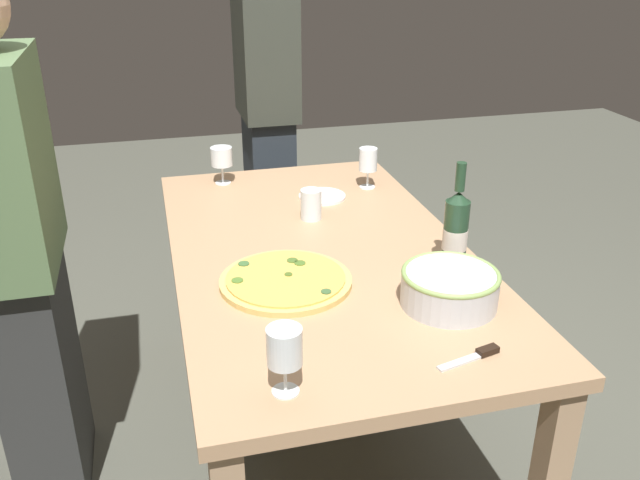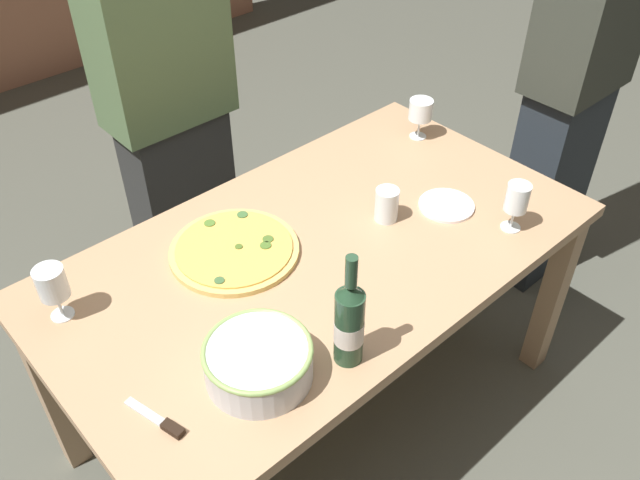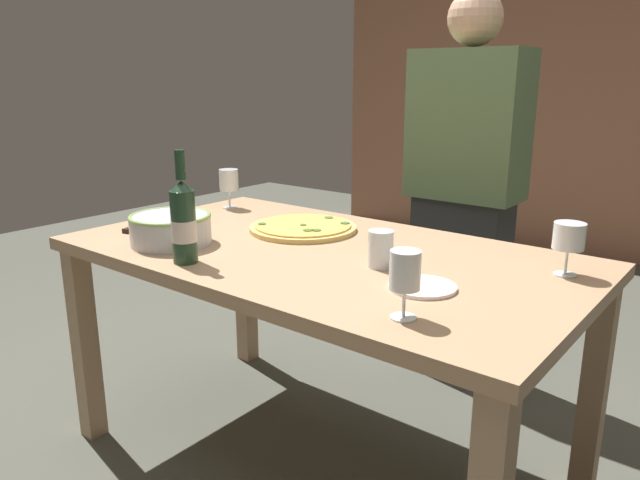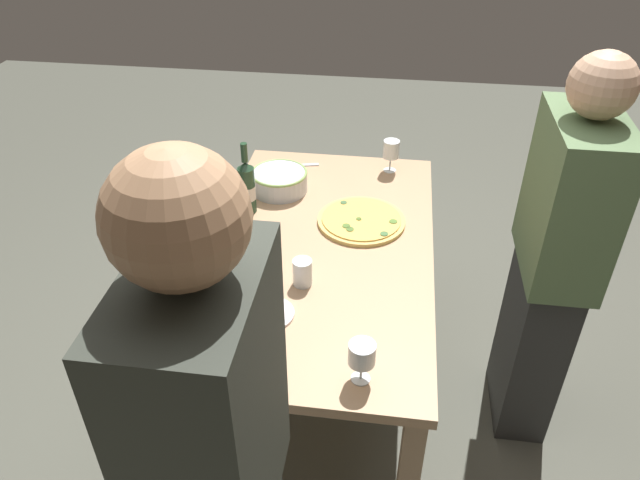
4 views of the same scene
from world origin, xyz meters
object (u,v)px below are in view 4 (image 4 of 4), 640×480
cup_amber (302,272)px  side_plate (269,313)px  wine_glass_by_bottle (362,354)px  person_guest_left (552,264)px  dining_table (320,265)px  pizza_knife (297,165)px  wine_glass_far_left (391,151)px  pizza (361,220)px  serving_bowl (279,180)px  wine_bottle (247,187)px  wine_glass_near_pizza (206,297)px

cup_amber → side_plate: cup_amber is taller
wine_glass_by_bottle → person_guest_left: person_guest_left is taller
dining_table → pizza_knife: bearing=-162.6°
wine_glass_far_left → dining_table: bearing=-20.4°
wine_glass_far_left → person_guest_left: 0.97m
pizza → person_guest_left: 0.78m
wine_glass_by_bottle → wine_glass_far_left: 1.34m
serving_bowl → side_plate: bearing=8.6°
dining_table → serving_bowl: size_ratio=6.19×
dining_table → wine_glass_by_bottle: 0.73m
wine_bottle → wine_glass_near_pizza: bearing=2.5°
pizza_knife → wine_glass_by_bottle: bearing=17.7°
wine_glass_far_left → wine_glass_near_pizza: bearing=-26.0°
dining_table → pizza: pizza is taller
serving_bowl → wine_glass_near_pizza: wine_glass_near_pizza is taller
dining_table → cup_amber: size_ratio=15.25×
wine_glass_by_bottle → dining_table: bearing=-162.0°
pizza → person_guest_left: bearing=70.9°
dining_table → cup_amber: bearing=-7.4°
pizza → serving_bowl: serving_bowl is taller
wine_glass_by_bottle → pizza: bearing=-175.5°
wine_glass_by_bottle → person_guest_left: bearing=132.7°
serving_bowl → pizza_knife: 0.25m
pizza → pizza_knife: (-0.46, -0.36, -0.00)m
wine_glass_near_pizza → cup_amber: size_ratio=1.49×
wine_glass_by_bottle → pizza_knife: (-1.33, -0.42, -0.10)m
wine_bottle → wine_glass_near_pizza: wine_bottle is taller
pizza_knife → cup_amber: bearing=11.0°
wine_bottle → side_plate: (0.65, 0.23, -0.12)m
pizza → wine_glass_far_left: (-0.48, 0.10, 0.10)m
cup_amber → person_guest_left: 0.93m
cup_amber → wine_bottle: bearing=-145.9°
dining_table → pizza: (-0.20, 0.15, 0.10)m
wine_glass_near_pizza → side_plate: (-0.06, 0.20, -0.10)m
wine_glass_by_bottle → wine_glass_far_left: size_ratio=0.92×
pizza_knife → wine_glass_near_pizza: bearing=-5.4°
wine_glass_near_pizza → person_guest_left: bearing=109.7°
pizza_knife → wine_bottle: bearing=-17.7°
wine_glass_by_bottle → serving_bowl: bearing=-157.0°
person_guest_left → serving_bowl: bearing=-19.0°
wine_bottle → pizza_knife: (-0.44, 0.14, -0.12)m
person_guest_left → pizza_knife: bearing=-29.5°
wine_glass_near_pizza → cup_amber: 0.38m
cup_amber → dining_table: bearing=172.6°
wine_glass_near_pizza → pizza_knife: (-1.14, 0.11, -0.10)m
wine_bottle → wine_glass_near_pizza: 0.71m
dining_table → pizza_knife: (-0.66, -0.21, 0.10)m
dining_table → cup_amber: 0.28m
wine_glass_by_bottle → person_guest_left: size_ratio=0.09×
serving_bowl → wine_bottle: (0.19, -0.10, 0.07)m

